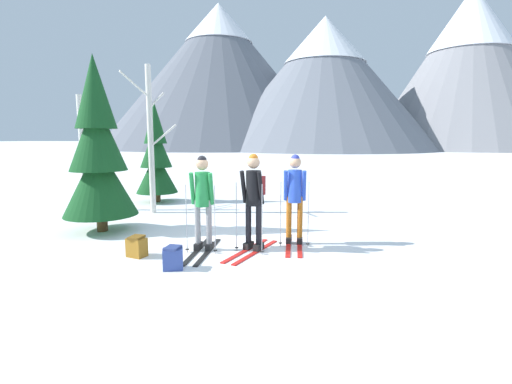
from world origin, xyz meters
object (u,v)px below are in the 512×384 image
Objects in this scene: pine_tree_mid at (156,157)px; birch_tree_slender at (83,150)px; skier_in_green at (203,197)px; skier_in_black at (254,196)px; skier_in_blue at (295,195)px; pine_tree_near at (98,152)px; backpack_on_snow_front at (173,258)px; backpack_on_snow_beside at (137,247)px; birch_tree_tall at (151,138)px.

pine_tree_mid is 2.27m from birch_tree_slender.
skier_in_black is (0.93, 0.22, 0.02)m from skier_in_green.
birch_tree_slender is at bearing 161.32° from skier_in_blue.
skier_in_green is 3.05m from pine_tree_near.
pine_tree_near is at bearing -46.21° from birch_tree_slender.
backpack_on_snow_front is 1.02× the size of backpack_on_snow_beside.
skier_in_black is at bearing -38.03° from birch_tree_tall.
pine_tree_mid is (-5.13, 3.99, 0.50)m from skier_in_blue.
pine_tree_near is at bearing 144.00° from backpack_on_snow_front.
skier_in_black is at bearing -139.56° from skier_in_blue.
skier_in_green reaches higher than backpack_on_snow_beside.
skier_in_blue reaches higher than backpack_on_snow_front.
pine_tree_mid is at bearing 114.28° from birch_tree_tall.
skier_in_green is 0.54× the size of birch_tree_slender.
birch_tree_slender reaches higher than skier_in_black.
pine_tree_near is 2.98m from birch_tree_slender.
pine_tree_near is (-2.82, 0.86, 0.78)m from skier_in_green.
backpack_on_snow_front is (-1.74, -1.92, -0.82)m from skier_in_blue.
backpack_on_snow_front is at bearing -26.13° from backpack_on_snow_beside.
skier_in_green is 1.82m from skier_in_blue.
birch_tree_tall reaches higher than skier_in_blue.
pine_tree_mid is (-4.43, 4.58, 0.45)m from skier_in_black.
backpack_on_snow_beside is at bearing -40.34° from pine_tree_near.
skier_in_green is 0.98× the size of skier_in_black.
pine_tree_mid is 6.94m from backpack_on_snow_front.
pine_tree_near is 1.20× the size of pine_tree_mid.
skier_in_blue is 4.77× the size of backpack_on_snow_beside.
birch_tree_tall reaches higher than pine_tree_near.
birch_tree_tall reaches higher than backpack_on_snow_front.
skier_in_green is at bearing -153.54° from skier_in_blue.
pine_tree_near is (-4.45, 0.05, 0.80)m from skier_in_blue.
birch_tree_tall reaches higher than backpack_on_snow_beside.
skier_in_black is 0.45× the size of birch_tree_tall.
birch_tree_slender is (-5.82, 2.80, 0.73)m from skier_in_black.
birch_tree_tall is 1.22× the size of birch_tree_slender.
skier_in_green is 4.65× the size of backpack_on_snow_front.
birch_tree_slender is 8.86× the size of backpack_on_snow_beside.
skier_in_black is 0.47× the size of pine_tree_near.
birch_tree_tall is (-2.73, 3.08, 1.09)m from skier_in_green.
birch_tree_slender is at bearing 148.33° from skier_in_green.
skier_in_blue is 0.44× the size of birch_tree_tall.
pine_tree_near is at bearing 139.66° from backpack_on_snow_beside.
birch_tree_slender reaches higher than skier_in_green.
birch_tree_tall is 5.31m from backpack_on_snow_front.
skier_in_black is at bearing -25.67° from birch_tree_slender.
birch_tree_slender is at bearing 133.79° from pine_tree_near.
birch_tree_slender is (-2.16, -0.07, -0.34)m from birch_tree_tall.
birch_tree_slender is (-2.06, 2.15, -0.03)m from pine_tree_near.
skier_in_green is 4.26m from birch_tree_tall.
skier_in_black reaches higher than backpack_on_snow_front.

